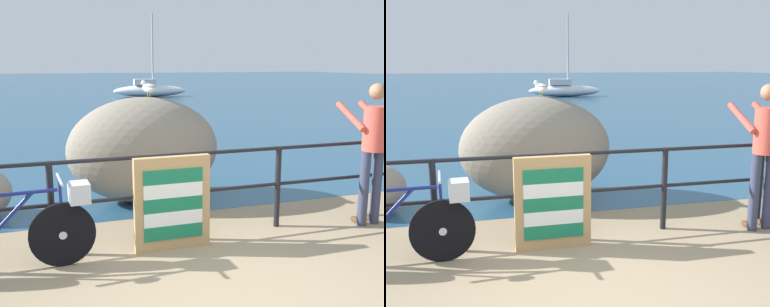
# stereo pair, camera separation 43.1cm
# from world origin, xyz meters

# --- Properties ---
(ground_plane) EXTENTS (120.00, 120.00, 0.10)m
(ground_plane) POSITION_xyz_m (0.00, 20.00, -0.05)
(ground_plane) COLOR #937F60
(sea_surface) EXTENTS (120.00, 90.00, 0.01)m
(sea_surface) POSITION_xyz_m (0.00, 47.49, 0.00)
(sea_surface) COLOR navy
(sea_surface) RESTS_ON ground_plane
(promenade_railing) EXTENTS (8.11, 0.07, 1.02)m
(promenade_railing) POSITION_xyz_m (0.00, 1.64, 0.63)
(promenade_railing) COLOR black
(promenade_railing) RESTS_ON ground_plane
(bicycle) EXTENTS (1.70, 0.48, 0.92)m
(bicycle) POSITION_xyz_m (-1.62, 1.30, 0.46)
(bicycle) COLOR black
(bicycle) RESTS_ON ground_plane
(person_at_railing) EXTENTS (0.46, 0.65, 1.78)m
(person_at_railing) POSITION_xyz_m (2.48, 1.36, 0.99)
(person_at_railing) COLOR #333851
(person_at_railing) RESTS_ON ground_plane
(folded_deckchair_stack) EXTENTS (0.84, 0.10, 1.04)m
(folded_deckchair_stack) POSITION_xyz_m (-0.09, 1.39, 0.52)
(folded_deckchair_stack) COLOR tan
(folded_deckchair_stack) RESTS_ON ground_plane
(breakwater_boulder_main) EXTENTS (2.24, 1.48, 1.54)m
(breakwater_boulder_main) POSITION_xyz_m (0.03, 3.28, 0.77)
(breakwater_boulder_main) COLOR gray
(breakwater_boulder_main) RESTS_ON ground
(seagull) EXTENTS (0.22, 0.33, 0.23)m
(seagull) POSITION_xyz_m (0.11, 3.28, 1.68)
(seagull) COLOR gold
(seagull) RESTS_ON breakwater_boulder_main
(sailboat) EXTENTS (4.50, 1.71, 4.90)m
(sailboat) POSITION_xyz_m (5.02, 23.97, 0.42)
(sailboat) COLOR white
(sailboat) RESTS_ON sea_surface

